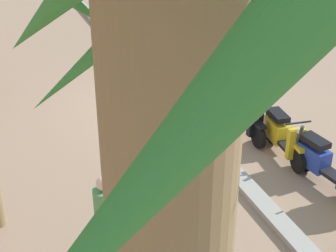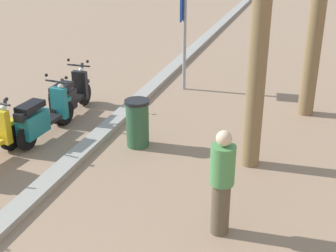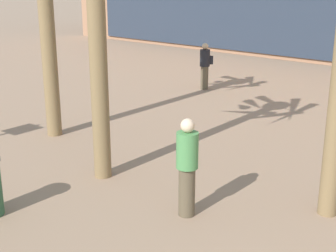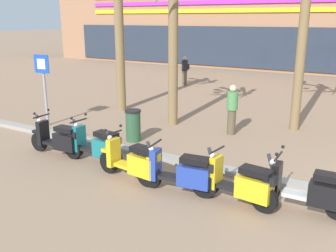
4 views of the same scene
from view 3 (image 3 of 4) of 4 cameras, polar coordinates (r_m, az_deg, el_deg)
pedestrian_by_palm_tree at (r=7.26m, az=2.32°, el=-4.83°), size 0.34×0.34×1.58m
pedestrian_window_shopping at (r=16.18m, az=4.48°, el=7.33°), size 0.34×0.46×1.57m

